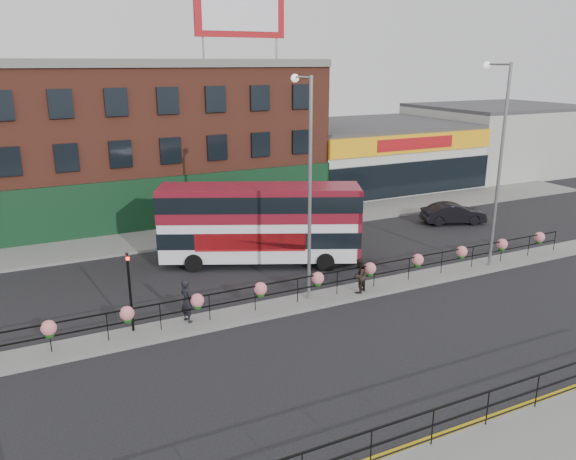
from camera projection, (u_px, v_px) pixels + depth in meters
name	position (u px, v px, depth m)	size (l,w,h in m)	color
ground	(317.00, 301.00, 25.00)	(120.00, 120.00, 0.00)	black
north_pavement	(226.00, 230.00, 35.31)	(60.00, 4.00, 0.15)	slate
median	(317.00, 299.00, 24.98)	(60.00, 1.60, 0.15)	slate
yellow_line_inner	(475.00, 421.00, 16.64)	(60.00, 0.10, 0.01)	gold
yellow_line_outer	(480.00, 424.00, 16.49)	(60.00, 0.10, 0.01)	gold
brick_building	(130.00, 138.00, 39.02)	(25.00, 12.21, 10.30)	brown
supermarket	(369.00, 154.00, 48.07)	(15.00, 12.25, 5.30)	silver
warehouse_east	(497.00, 138.00, 54.20)	(14.50, 12.00, 6.30)	#A9A9A4
billboard	(240.00, 13.00, 35.15)	(6.00, 0.29, 4.40)	#AA1116
median_railing	(318.00, 279.00, 24.70)	(30.04, 0.56, 1.23)	black
south_railing	(433.00, 419.00, 15.19)	(20.04, 0.05, 1.12)	black
double_decker_bus	(261.00, 217.00, 28.96)	(10.38, 6.50, 4.17)	white
car	(454.00, 213.00, 36.80)	(4.35, 2.70, 1.35)	black
pedestrian_a	(187.00, 300.00, 22.48)	(0.63, 0.77, 1.81)	black
pedestrian_b	(359.00, 276.00, 25.35)	(0.98, 0.90, 1.61)	black
lamp_column_west	(307.00, 171.00, 23.52)	(0.34, 1.68, 9.59)	gray
lamp_column_east	(498.00, 149.00, 27.50)	(0.36, 1.77, 10.10)	gray
traffic_light_median	(129.00, 275.00, 21.27)	(0.15, 0.28, 3.65)	black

